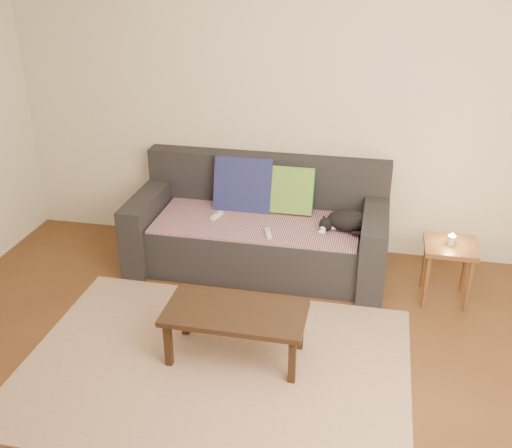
% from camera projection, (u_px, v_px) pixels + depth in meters
% --- Properties ---
extents(ground, '(4.50, 4.50, 0.00)m').
position_uv_depth(ground, '(209.00, 382.00, 3.78)').
color(ground, brown).
rests_on(ground, ground).
extents(back_wall, '(4.50, 0.04, 2.60)m').
position_uv_depth(back_wall, '(270.00, 102.00, 4.99)').
color(back_wall, beige).
rests_on(back_wall, ground).
extents(sofa, '(2.10, 0.94, 0.87)m').
position_uv_depth(sofa, '(259.00, 231.00, 5.04)').
color(sofa, '#232328').
rests_on(sofa, ground).
extents(throw_blanket, '(1.66, 0.74, 0.02)m').
position_uv_depth(throw_blanket, '(257.00, 222.00, 4.90)').
color(throw_blanket, '#352443').
rests_on(throw_blanket, sofa).
extents(cushion_navy, '(0.49, 0.24, 0.51)m').
position_uv_depth(cushion_navy, '(244.00, 186.00, 5.08)').
color(cushion_navy, '#101A44').
rests_on(cushion_navy, throw_blanket).
extents(cushion_green, '(0.39, 0.21, 0.40)m').
position_uv_depth(cushion_green, '(291.00, 190.00, 5.00)').
color(cushion_green, '#0D583D').
rests_on(cushion_green, throw_blanket).
extents(cat, '(0.41, 0.31, 0.17)m').
position_uv_depth(cat, '(345.00, 221.00, 4.72)').
color(cat, black).
rests_on(cat, throw_blanket).
extents(wii_remote_a, '(0.08, 0.15, 0.03)m').
position_uv_depth(wii_remote_a, '(217.00, 216.00, 4.96)').
color(wii_remote_a, white).
rests_on(wii_remote_a, throw_blanket).
extents(wii_remote_b, '(0.08, 0.15, 0.03)m').
position_uv_depth(wii_remote_b, '(268.00, 233.00, 4.66)').
color(wii_remote_b, white).
rests_on(wii_remote_b, throw_blanket).
extents(side_table, '(0.38, 0.38, 0.47)m').
position_uv_depth(side_table, '(449.00, 254.00, 4.49)').
color(side_table, brown).
rests_on(side_table, ground).
extents(candle, '(0.06, 0.06, 0.09)m').
position_uv_depth(candle, '(451.00, 240.00, 4.44)').
color(candle, beige).
rests_on(candle, side_table).
extents(rug, '(2.50, 1.80, 0.01)m').
position_uv_depth(rug, '(215.00, 366.00, 3.91)').
color(rug, tan).
rests_on(rug, ground).
extents(coffee_table, '(0.92, 0.46, 0.37)m').
position_uv_depth(coffee_table, '(235.00, 317.00, 3.87)').
color(coffee_table, black).
rests_on(coffee_table, rug).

